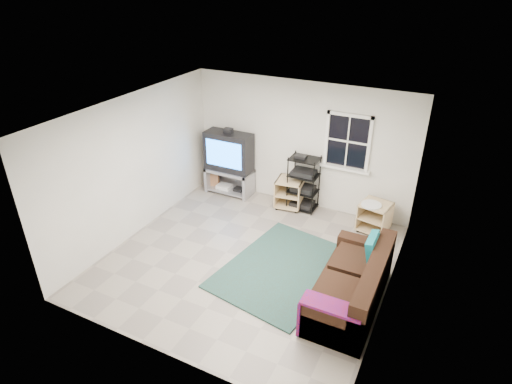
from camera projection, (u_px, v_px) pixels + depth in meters
The scene contains 8 objects.
room at pixel (347, 145), 8.12m from camera, with size 4.60×4.62×4.60m.
tv_unit at pixel (229, 158), 9.21m from camera, with size 1.02×0.51×1.50m.
av_rack at pixel (303, 186), 8.72m from camera, with size 0.59×0.43×1.17m.
side_table_left at pixel (290, 192), 8.90m from camera, with size 0.59×0.59×0.62m.
side_table_right at pixel (375, 215), 8.06m from camera, with size 0.61×0.61×0.61m.
sofa at pixel (352, 286), 6.29m from camera, with size 0.88×1.99×0.91m.
shag_rug at pixel (283, 269), 7.14m from camera, with size 1.69×2.33×0.03m, color black.
paper_bag at pixel (213, 180), 9.67m from camera, with size 0.27×0.17×0.39m, color #9D6946.
Camera 1 is at (2.80, -5.30, 4.49)m, focal length 30.00 mm.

